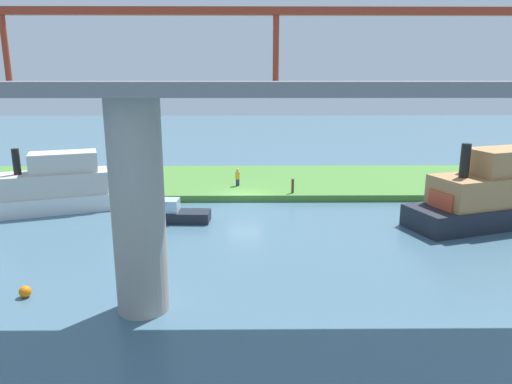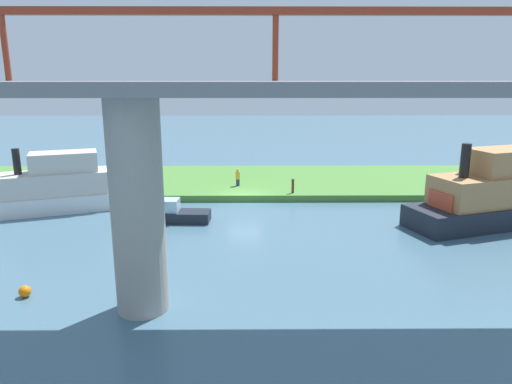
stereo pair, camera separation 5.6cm
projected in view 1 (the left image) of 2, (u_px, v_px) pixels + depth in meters
ground_plane at (245, 202)px, 34.61m from camera, size 160.00×160.00×0.00m
grassy_bank at (246, 181)px, 40.38m from camera, size 80.00×12.00×0.50m
bridge_pylon at (138, 208)px, 17.73m from camera, size 2.01×2.01×8.32m
bridge_span at (130, 81)px, 16.64m from camera, size 73.76×4.30×3.25m
person_on_bank at (238, 177)px, 37.46m from camera, size 0.51×0.51×1.39m
mooring_post at (293, 186)px, 35.16m from camera, size 0.20×0.20×1.08m
motorboat_white at (53, 187)px, 32.10m from camera, size 9.09×5.61×4.41m
skiff_small at (492, 194)px, 29.09m from camera, size 10.68×6.44×5.18m
houseboat_blue at (174, 213)px, 29.93m from camera, size 4.40×1.75×1.44m
marker_buoy at (25, 292)px, 19.65m from camera, size 0.50×0.50×0.50m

